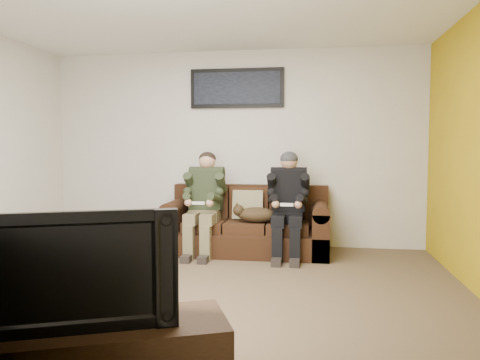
% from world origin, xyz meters
% --- Properties ---
extents(floor, '(5.00, 5.00, 0.00)m').
position_xyz_m(floor, '(0.00, 0.00, 0.00)').
color(floor, brown).
rests_on(floor, ground).
extents(wall_back, '(5.00, 0.00, 5.00)m').
position_xyz_m(wall_back, '(0.00, 2.25, 1.30)').
color(wall_back, beige).
rests_on(wall_back, ground).
extents(wall_front, '(5.00, 0.00, 5.00)m').
position_xyz_m(wall_front, '(0.00, -2.25, 1.30)').
color(wall_front, beige).
rests_on(wall_front, ground).
extents(sofa, '(2.02, 0.87, 0.82)m').
position_xyz_m(sofa, '(0.24, 1.82, 0.31)').
color(sofa, black).
rests_on(sofa, ground).
extents(throw_pillow, '(0.38, 0.18, 0.38)m').
position_xyz_m(throw_pillow, '(0.24, 1.86, 0.59)').
color(throw_pillow, '#8E845D').
rests_on(throw_pillow, sofa).
extents(throw_blanket, '(0.41, 0.20, 0.07)m').
position_xyz_m(throw_blanket, '(-0.37, 2.08, 0.82)').
color(throw_blanket, tan).
rests_on(throw_blanket, sofa).
extents(person_left, '(0.51, 0.87, 1.26)m').
position_xyz_m(person_left, '(-0.28, 1.65, 0.70)').
color(person_left, '#746848').
rests_on(person_left, sofa).
extents(person_right, '(0.51, 0.86, 1.27)m').
position_xyz_m(person_right, '(0.75, 1.65, 0.70)').
color(person_right, black).
rests_on(person_right, sofa).
extents(cat, '(0.66, 0.26, 0.24)m').
position_xyz_m(cat, '(0.36, 1.62, 0.50)').
color(cat, '#49351C').
rests_on(cat, sofa).
extents(framed_poster, '(1.25, 0.05, 0.52)m').
position_xyz_m(framed_poster, '(0.04, 2.22, 2.10)').
color(framed_poster, black).
rests_on(framed_poster, wall_back).
extents(television, '(0.96, 0.50, 0.57)m').
position_xyz_m(television, '(-0.08, -1.95, 0.75)').
color(television, black).
rests_on(television, tv_stand).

